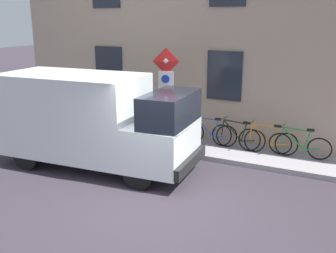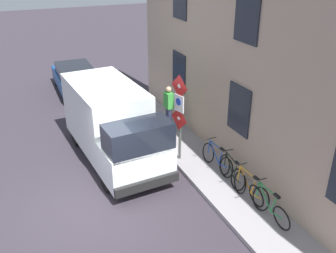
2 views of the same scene
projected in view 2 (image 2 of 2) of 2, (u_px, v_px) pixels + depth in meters
The scene contains 11 objects.
ground_plane at pixel (98, 207), 10.76m from camera, with size 80.00×80.00×0.00m, color #352E37.
sidewalk_slab at pixel (213, 176), 12.10m from camera, with size 1.60×17.42×0.14m, color #999498.
building_facade at pixel (253, 68), 11.07m from camera, with size 0.75×15.42×6.93m.
sign_post_stacked at pixel (179, 109), 12.16m from camera, with size 0.20×0.55×2.86m.
delivery_van at pixel (112, 123), 12.73m from camera, with size 2.37×5.46×2.50m.
parked_hatchback at pixel (75, 78), 19.05m from camera, with size 1.82×4.03×1.38m.
bicycle_green at pixel (268, 205), 10.00m from camera, with size 0.46×1.71×0.89m.
bicycle_orange at pixel (249, 188), 10.73m from camera, with size 0.46×1.72×0.89m.
bicycle_black at pixel (232, 172), 11.46m from camera, with size 0.46×1.72×0.89m.
bicycle_blue at pixel (217, 159), 12.19m from camera, with size 0.46×1.72×0.89m.
pedestrian at pixel (169, 106), 14.78m from camera, with size 0.29×0.42×1.72m.
Camera 2 is at (-1.71, -8.82, 6.66)m, focal length 40.64 mm.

